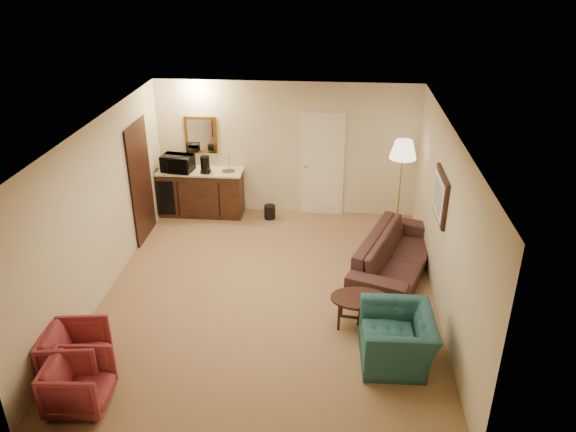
{
  "coord_description": "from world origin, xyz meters",
  "views": [
    {
      "loc": [
        0.91,
        -7.2,
        4.81
      ],
      "look_at": [
        0.24,
        0.5,
        1.09
      ],
      "focal_mm": 35.0,
      "sensor_mm": 36.0,
      "label": 1
    }
  ],
  "objects_px": {
    "rose_chair_near": "(75,350)",
    "floor_lamp": "(400,187)",
    "wetbar_cabinet": "(202,192)",
    "sofa": "(396,249)",
    "teal_armchair": "(398,331)",
    "microwave": "(177,161)",
    "coffee_table": "(359,311)",
    "waste_bin": "(270,212)",
    "coffee_maker": "(205,165)",
    "rose_chair_far": "(78,381)"
  },
  "relations": [
    {
      "from": "wetbar_cabinet",
      "to": "rose_chair_near",
      "type": "bearing_deg",
      "value": -96.05
    },
    {
      "from": "coffee_table",
      "to": "rose_chair_far",
      "type": "bearing_deg",
      "value": -151.03
    },
    {
      "from": "teal_armchair",
      "to": "coffee_maker",
      "type": "relative_size",
      "value": 3.11
    },
    {
      "from": "rose_chair_near",
      "to": "coffee_maker",
      "type": "distance_m",
      "value": 4.7
    },
    {
      "from": "teal_armchair",
      "to": "rose_chair_far",
      "type": "bearing_deg",
      "value": -75.12
    },
    {
      "from": "wetbar_cabinet",
      "to": "sofa",
      "type": "height_order",
      "value": "wetbar_cabinet"
    },
    {
      "from": "wetbar_cabinet",
      "to": "floor_lamp",
      "type": "bearing_deg",
      "value": -7.01
    },
    {
      "from": "rose_chair_far",
      "to": "coffee_maker",
      "type": "relative_size",
      "value": 2.1
    },
    {
      "from": "coffee_table",
      "to": "coffee_maker",
      "type": "bearing_deg",
      "value": 130.86
    },
    {
      "from": "coffee_maker",
      "to": "floor_lamp",
      "type": "bearing_deg",
      "value": 12.94
    },
    {
      "from": "rose_chair_near",
      "to": "rose_chair_far",
      "type": "xyz_separation_m",
      "value": [
        0.25,
        -0.49,
        -0.02
      ]
    },
    {
      "from": "teal_armchair",
      "to": "coffee_maker",
      "type": "xyz_separation_m",
      "value": [
        -3.31,
        3.97,
        0.64
      ]
    },
    {
      "from": "rose_chair_near",
      "to": "microwave",
      "type": "xyz_separation_m",
      "value": [
        0.09,
        4.64,
        0.75
      ]
    },
    {
      "from": "rose_chair_near",
      "to": "waste_bin",
      "type": "relative_size",
      "value": 2.68
    },
    {
      "from": "wetbar_cabinet",
      "to": "floor_lamp",
      "type": "relative_size",
      "value": 0.92
    },
    {
      "from": "rose_chair_near",
      "to": "teal_armchair",
      "type": "bearing_deg",
      "value": -88.88
    },
    {
      "from": "sofa",
      "to": "rose_chair_far",
      "type": "bearing_deg",
      "value": 149.97
    },
    {
      "from": "teal_armchair",
      "to": "coffee_table",
      "type": "xyz_separation_m",
      "value": [
        -0.45,
        0.67,
        -0.21
      ]
    },
    {
      "from": "waste_bin",
      "to": "microwave",
      "type": "distance_m",
      "value": 2.02
    },
    {
      "from": "rose_chair_far",
      "to": "waste_bin",
      "type": "height_order",
      "value": "rose_chair_far"
    },
    {
      "from": "rose_chair_near",
      "to": "floor_lamp",
      "type": "height_order",
      "value": "floor_lamp"
    },
    {
      "from": "rose_chair_near",
      "to": "floor_lamp",
      "type": "xyz_separation_m",
      "value": [
        4.26,
        4.26,
        0.53
      ]
    },
    {
      "from": "waste_bin",
      "to": "floor_lamp",
      "type": "bearing_deg",
      "value": -8.44
    },
    {
      "from": "floor_lamp",
      "to": "wetbar_cabinet",
      "type": "bearing_deg",
      "value": 172.99
    },
    {
      "from": "coffee_maker",
      "to": "wetbar_cabinet",
      "type": "bearing_deg",
      "value": 156.69
    },
    {
      "from": "floor_lamp",
      "to": "teal_armchair",
      "type": "bearing_deg",
      "value": -95.05
    },
    {
      "from": "wetbar_cabinet",
      "to": "waste_bin",
      "type": "distance_m",
      "value": 1.39
    },
    {
      "from": "coffee_maker",
      "to": "coffee_table",
      "type": "bearing_deg",
      "value": -30.82
    },
    {
      "from": "floor_lamp",
      "to": "coffee_maker",
      "type": "height_order",
      "value": "floor_lamp"
    },
    {
      "from": "wetbar_cabinet",
      "to": "floor_lamp",
      "type": "height_order",
      "value": "floor_lamp"
    },
    {
      "from": "wetbar_cabinet",
      "to": "microwave",
      "type": "relative_size",
      "value": 2.85
    },
    {
      "from": "coffee_table",
      "to": "rose_chair_near",
      "type": "bearing_deg",
      "value": -159.56
    },
    {
      "from": "wetbar_cabinet",
      "to": "sofa",
      "type": "distance_m",
      "value": 4.12
    },
    {
      "from": "teal_armchair",
      "to": "microwave",
      "type": "bearing_deg",
      "value": -138.16
    },
    {
      "from": "wetbar_cabinet",
      "to": "coffee_table",
      "type": "relative_size",
      "value": 2.02
    },
    {
      "from": "microwave",
      "to": "coffee_maker",
      "type": "bearing_deg",
      "value": 4.32
    },
    {
      "from": "wetbar_cabinet",
      "to": "floor_lamp",
      "type": "xyz_separation_m",
      "value": [
        3.76,
        -0.46,
        0.43
      ]
    },
    {
      "from": "wetbar_cabinet",
      "to": "rose_chair_far",
      "type": "xyz_separation_m",
      "value": [
        -0.25,
        -5.21,
        -0.11
      ]
    },
    {
      "from": "rose_chair_near",
      "to": "floor_lamp",
      "type": "bearing_deg",
      "value": -52.93
    },
    {
      "from": "wetbar_cabinet",
      "to": "coffee_table",
      "type": "distance_m",
      "value": 4.55
    },
    {
      "from": "sofa",
      "to": "coffee_table",
      "type": "bearing_deg",
      "value": 176.86
    },
    {
      "from": "rose_chair_far",
      "to": "floor_lamp",
      "type": "xyz_separation_m",
      "value": [
        4.01,
        4.75,
        0.55
      ]
    },
    {
      "from": "floor_lamp",
      "to": "microwave",
      "type": "distance_m",
      "value": 4.2
    },
    {
      "from": "wetbar_cabinet",
      "to": "microwave",
      "type": "height_order",
      "value": "microwave"
    },
    {
      "from": "rose_chair_far",
      "to": "coffee_maker",
      "type": "distance_m",
      "value": 5.16
    },
    {
      "from": "wetbar_cabinet",
      "to": "rose_chair_near",
      "type": "xyz_separation_m",
      "value": [
        -0.5,
        -4.72,
        -0.09
      ]
    },
    {
      "from": "teal_armchair",
      "to": "coffee_table",
      "type": "relative_size",
      "value": 1.26
    },
    {
      "from": "waste_bin",
      "to": "microwave",
      "type": "height_order",
      "value": "microwave"
    },
    {
      "from": "wetbar_cabinet",
      "to": "sofa",
      "type": "bearing_deg",
      "value": -29.02
    },
    {
      "from": "microwave",
      "to": "rose_chair_near",
      "type": "bearing_deg",
      "value": -82.33
    }
  ]
}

